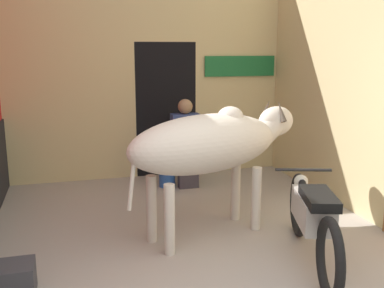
% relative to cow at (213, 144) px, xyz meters
% --- Properties ---
extents(wall_back_with_doorway, '(4.31, 0.93, 3.62)m').
position_rel_cow_xyz_m(wall_back_with_doorway, '(-0.15, 2.72, 0.54)').
color(wall_back_with_doorway, '#D1BC84').
rests_on(wall_back_with_doorway, ground_plane).
extents(wall_right_with_door, '(0.22, 4.19, 3.62)m').
position_rel_cow_xyz_m(wall_right_with_door, '(1.99, 0.33, 0.77)').
color(wall_right_with_door, '#D1BC84').
rests_on(wall_right_with_door, ground_plane).
extents(cow, '(2.20, 1.21, 1.43)m').
position_rel_cow_xyz_m(cow, '(0.00, 0.00, 0.00)').
color(cow, beige).
rests_on(cow, ground_plane).
extents(motorcycle_near, '(0.77, 1.90, 0.79)m').
position_rel_cow_xyz_m(motorcycle_near, '(0.70, -0.90, -0.57)').
color(motorcycle_near, black).
rests_on(motorcycle_near, ground_plane).
extents(shopkeeper_seated, '(0.41, 0.34, 1.29)m').
position_rel_cow_xyz_m(shopkeeper_seated, '(0.18, 1.80, -0.33)').
color(shopkeeper_seated, '#3D3842').
rests_on(shopkeeper_seated, ground_plane).
extents(plastic_stool, '(0.34, 0.34, 0.48)m').
position_rel_cow_xyz_m(plastic_stool, '(-0.11, 1.82, -0.76)').
color(plastic_stool, '#2856B2').
rests_on(plastic_stool, ground_plane).
extents(crate, '(0.44, 0.32, 0.28)m').
position_rel_cow_xyz_m(crate, '(-2.03, -0.80, -0.88)').
color(crate, '#38383D').
rests_on(crate, ground_plane).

